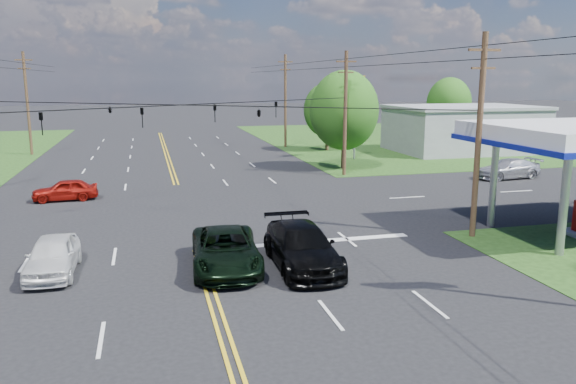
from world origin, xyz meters
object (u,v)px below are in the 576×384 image
object	(u,v)px
pole_ne	(345,112)
tree_right_b	(327,110)
tree_right_a	(344,110)
suv_black	(302,247)
pole_se	(479,134)
pole_right_far	(285,100)
tree_far_r	(449,103)
pickup_white	(53,256)
pole_left_far	(27,102)
retail_ne	(463,130)
pickup_dkgreen	(226,250)

from	to	relation	value
pole_ne	tree_right_b	bearing A→B (deg)	76.87
tree_right_a	suv_black	world-z (taller)	tree_right_a
pole_se	pole_right_far	distance (m)	37.00
pole_ne	tree_far_r	distance (m)	29.70
pole_ne	tree_right_a	size ratio (longest dim) A/B	1.16
pole_ne	tree_right_b	distance (m)	15.42
tree_far_r	pickup_white	size ratio (longest dim) A/B	1.76
pole_right_far	tree_far_r	size ratio (longest dim) A/B	1.31
pole_left_far	suv_black	size ratio (longest dim) A/B	1.72
retail_ne	pole_left_far	distance (m)	43.84
pole_left_far	tree_right_a	xyz separation A→B (m)	(27.00, -16.00, -0.30)
pole_se	pole_left_far	size ratio (longest dim) A/B	0.95
retail_ne	pole_right_far	xyz separation A→B (m)	(-17.00, 8.00, 2.97)
retail_ne	pickup_dkgreen	size ratio (longest dim) A/B	2.50
retail_ne	pickup_white	distance (m)	46.42
tree_right_a	pickup_white	size ratio (longest dim) A/B	1.89
pole_ne	pole_left_far	size ratio (longest dim) A/B	0.95
pole_ne	pole_left_far	world-z (taller)	pole_left_far
pole_left_far	pickup_dkgreen	xyz separation A→B (m)	(13.90, -38.70, -4.39)
pole_ne	pickup_white	world-z (taller)	pole_ne
pole_right_far	pole_left_far	bearing A→B (deg)	180.00
pickup_dkgreen	suv_black	size ratio (longest dim) A/B	0.97
pole_left_far	suv_black	distance (m)	42.92
pole_ne	pickup_white	size ratio (longest dim) A/B	2.19
pole_ne	retail_ne	bearing A→B (deg)	32.91
retail_ne	pole_right_far	world-z (taller)	pole_right_far
tree_right_b	pickup_white	xyz separation A→B (m)	(-22.16, -33.68, -3.48)
pole_se	pole_right_far	world-z (taller)	pole_right_far
pole_ne	pickup_dkgreen	size ratio (longest dim) A/B	1.69
tree_right_a	pole_left_far	bearing A→B (deg)	149.35
pickup_white	pickup_dkgreen	bearing A→B (deg)	-7.87
tree_far_r	suv_black	size ratio (longest dim) A/B	1.31
retail_ne	pole_left_far	world-z (taller)	pole_left_far
retail_ne	pole_ne	world-z (taller)	pole_ne
tree_far_r	pickup_dkgreen	bearing A→B (deg)	-129.12
retail_ne	pole_se	size ratio (longest dim) A/B	1.47
pole_right_far	pickup_dkgreen	xyz separation A→B (m)	(-12.10, -38.70, -4.39)
suv_black	pickup_white	size ratio (longest dim) A/B	1.34
tree_far_r	pickup_white	world-z (taller)	tree_far_r
tree_far_r	pole_ne	bearing A→B (deg)	-135.00
tree_far_r	suv_black	distance (m)	51.18
pole_se	pole_ne	bearing A→B (deg)	90.00
pole_left_far	tree_far_r	bearing A→B (deg)	2.44
tree_right_b	suv_black	bearing A→B (deg)	-109.70
pickup_dkgreen	pickup_white	world-z (taller)	pickup_dkgreen
retail_ne	pole_se	bearing A→B (deg)	-120.38
tree_far_r	pole_right_far	bearing A→B (deg)	-174.56
pickup_dkgreen	suv_black	xyz separation A→B (m)	(2.99, -0.51, 0.06)
tree_right_b	pole_se	bearing A→B (deg)	-96.05
tree_right_b	suv_black	size ratio (longest dim) A/B	1.22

